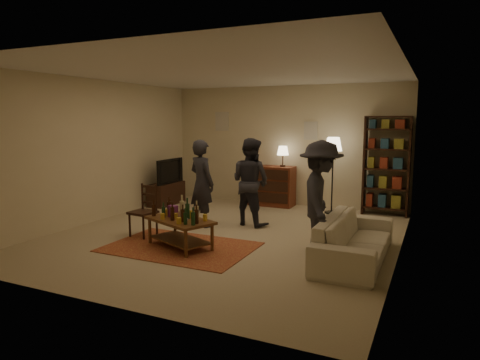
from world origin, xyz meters
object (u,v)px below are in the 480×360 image
Objects in this scene: person_right at (250,182)px; person_by_sofa at (320,198)px; tv_stand at (166,188)px; sofa at (355,239)px; dining_chair at (145,209)px; coffee_table at (180,222)px; person_left at (202,183)px; dresser at (272,185)px; bookshelf at (386,165)px; floor_lamp at (333,149)px.

person_by_sofa is (1.61, -1.19, 0.02)m from person_right.
sofa is (4.64, -2.20, -0.08)m from tv_stand.
person_by_sofa is (2.90, 0.28, 0.37)m from dining_chair.
person_left reaches higher than coffee_table.
coffee_table is 0.59× the size of sofa.
coffee_table is at bearing 101.57° from sofa.
sofa is (2.39, -3.11, -0.17)m from dresser.
person_right is at bearing -138.61° from bookshelf.
bookshelf is 1.22× the size of person_by_sofa.
bookshelf reaches higher than person_left.
person_left is at bearing 74.62° from sofa.
dresser is 0.82× the size of person_by_sofa.
bookshelf is at bearing 55.15° from coffee_table.
person_by_sofa is (2.38, -0.72, 0.03)m from person_left.
coffee_table is at bearing 92.05° from person_right.
person_left is (0.52, 1.00, 0.33)m from dining_chair.
person_right reaches higher than sofa.
person_by_sofa reaches higher than sofa.
tv_stand is 3.85m from floor_lamp.
person_by_sofa is (2.01, 0.59, 0.43)m from coffee_table.
floor_lamp is at bearing 65.34° from coffee_table.
sofa is (0.97, -2.87, -1.03)m from floor_lamp.
person_right is (-1.16, -1.61, -0.53)m from floor_lamp.
dresser is 0.67× the size of bookshelf.
person_by_sofa reaches higher than floor_lamp.
dining_chair is 0.65× the size of dresser.
bookshelf reaches higher than coffee_table.
tv_stand reaches higher than sofa.
tv_stand is at bearing -169.68° from floor_lamp.
sofa is at bearing -25.34° from tv_stand.
sofa is at bearing 11.57° from coffee_table.
bookshelf reaches higher than tv_stand.
dining_chair reaches higher than sofa.
dining_chair is at bearing 81.43° from person_by_sofa.
person_right is at bearing -125.74° from floor_lamp.
floor_lamp is (3.67, 0.67, 0.95)m from tv_stand.
coffee_table is 2.58m from sofa.
dresser reaches higher than tv_stand.
floor_lamp is 2.88m from person_left.
bookshelf is 3.16m from person_by_sofa.
person_left is (-2.89, 0.80, 0.49)m from sofa.
coffee_table is at bearing -12.67° from dining_chair.
dresser is 0.65× the size of sofa.
coffee_table is at bearing -92.16° from dresser.
person_right reaches higher than dining_chair.
bookshelf is (3.46, 3.38, 0.57)m from dining_chair.
coffee_table is 2.14m from person_by_sofa.
dresser is 3.93m from sofa.
coffee_table is 1.39× the size of dining_chair.
floor_lamp is (1.55, 3.39, 0.93)m from coffee_table.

